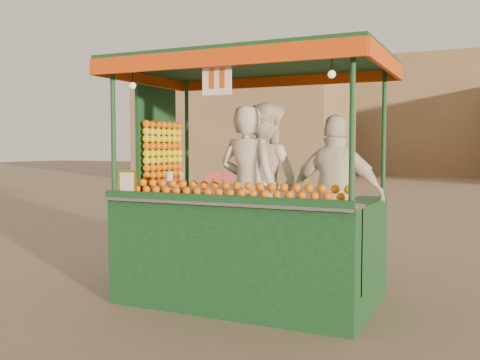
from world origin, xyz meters
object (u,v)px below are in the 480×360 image
at_px(juice_cart, 241,223).
at_px(vendor_middle, 265,184).
at_px(vendor_left, 248,189).
at_px(vendor_right, 336,196).

bearing_deg(juice_cart, vendor_middle, 85.15).
distance_m(juice_cart, vendor_left, 0.41).
bearing_deg(vendor_middle, vendor_left, 110.79).
xyz_separation_m(juice_cart, vendor_right, (1.01, 0.27, 0.32)).
height_order(juice_cart, vendor_right, juice_cart).
distance_m(vendor_middle, vendor_right, 1.01).
xyz_separation_m(vendor_left, vendor_middle, (0.03, 0.44, 0.03)).
bearing_deg(vendor_left, vendor_middle, -90.06).
distance_m(juice_cart, vendor_middle, 0.72).
bearing_deg(vendor_right, juice_cart, 12.06).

